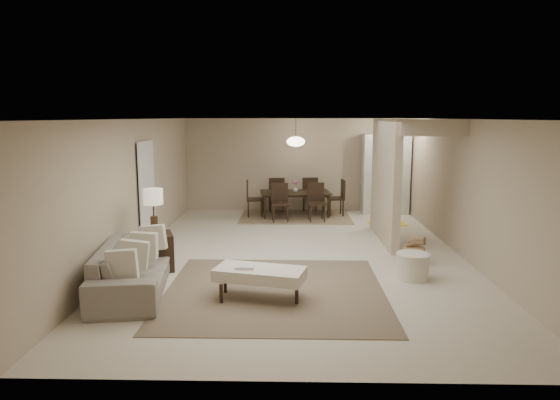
{
  "coord_description": "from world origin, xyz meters",
  "views": [
    {
      "loc": [
        -0.12,
        -8.98,
        2.54
      ],
      "look_at": [
        -0.33,
        -0.07,
        1.05
      ],
      "focal_mm": 32.0,
      "sensor_mm": 36.0,
      "label": 1
    }
  ],
  "objects_px": {
    "ottoman_bench": "(260,274)",
    "side_table": "(155,252)",
    "round_pouf": "(412,266)",
    "wicker_basket": "(415,256)",
    "pantry_cabinet": "(385,174)",
    "dining_table": "(295,204)",
    "sofa": "(133,268)"
  },
  "relations": [
    {
      "from": "side_table",
      "to": "sofa",
      "type": "bearing_deg",
      "value": -92.81
    },
    {
      "from": "pantry_cabinet",
      "to": "sofa",
      "type": "distance_m",
      "value": 7.81
    },
    {
      "from": "sofa",
      "to": "wicker_basket",
      "type": "height_order",
      "value": "sofa"
    },
    {
      "from": "side_table",
      "to": "round_pouf",
      "type": "xyz_separation_m",
      "value": [
        4.2,
        -0.38,
        -0.1
      ]
    },
    {
      "from": "pantry_cabinet",
      "to": "wicker_basket",
      "type": "bearing_deg",
      "value": -93.97
    },
    {
      "from": "ottoman_bench",
      "to": "wicker_basket",
      "type": "relative_size",
      "value": 3.89
    },
    {
      "from": "side_table",
      "to": "dining_table",
      "type": "relative_size",
      "value": 0.34
    },
    {
      "from": "side_table",
      "to": "dining_table",
      "type": "bearing_deg",
      "value": 62.91
    },
    {
      "from": "side_table",
      "to": "wicker_basket",
      "type": "distance_m",
      "value": 4.45
    },
    {
      "from": "round_pouf",
      "to": "dining_table",
      "type": "xyz_separation_m",
      "value": [
        -1.82,
        5.03,
        0.11
      ]
    },
    {
      "from": "pantry_cabinet",
      "to": "ottoman_bench",
      "type": "xyz_separation_m",
      "value": [
        -2.91,
        -6.42,
        -0.69
      ]
    },
    {
      "from": "pantry_cabinet",
      "to": "ottoman_bench",
      "type": "height_order",
      "value": "pantry_cabinet"
    },
    {
      "from": "round_pouf",
      "to": "dining_table",
      "type": "relative_size",
      "value": 0.29
    },
    {
      "from": "side_table",
      "to": "dining_table",
      "type": "xyz_separation_m",
      "value": [
        2.38,
        4.65,
        0.01
      ]
    },
    {
      "from": "pantry_cabinet",
      "to": "ottoman_bench",
      "type": "distance_m",
      "value": 7.08
    },
    {
      "from": "side_table",
      "to": "wicker_basket",
      "type": "xyz_separation_m",
      "value": [
        4.43,
        0.42,
        -0.16
      ]
    },
    {
      "from": "sofa",
      "to": "pantry_cabinet",
      "type": "bearing_deg",
      "value": -46.51
    },
    {
      "from": "sofa",
      "to": "ottoman_bench",
      "type": "relative_size",
      "value": 1.75
    },
    {
      "from": "ottoman_bench",
      "to": "side_table",
      "type": "height_order",
      "value": "side_table"
    },
    {
      "from": "sofa",
      "to": "ottoman_bench",
      "type": "bearing_deg",
      "value": -107.43
    },
    {
      "from": "dining_table",
      "to": "pantry_cabinet",
      "type": "bearing_deg",
      "value": 5.09
    },
    {
      "from": "pantry_cabinet",
      "to": "wicker_basket",
      "type": "relative_size",
      "value": 6.07
    },
    {
      "from": "round_pouf",
      "to": "wicker_basket",
      "type": "distance_m",
      "value": 0.83
    },
    {
      "from": "ottoman_bench",
      "to": "dining_table",
      "type": "distance_m",
      "value": 5.99
    },
    {
      "from": "side_table",
      "to": "wicker_basket",
      "type": "height_order",
      "value": "side_table"
    },
    {
      "from": "sofa",
      "to": "round_pouf",
      "type": "height_order",
      "value": "sofa"
    },
    {
      "from": "round_pouf",
      "to": "wicker_basket",
      "type": "bearing_deg",
      "value": 74.05
    },
    {
      "from": "sofa",
      "to": "round_pouf",
      "type": "bearing_deg",
      "value": -89.83
    },
    {
      "from": "ottoman_bench",
      "to": "side_table",
      "type": "relative_size",
      "value": 2.19
    },
    {
      "from": "side_table",
      "to": "dining_table",
      "type": "distance_m",
      "value": 5.22
    },
    {
      "from": "dining_table",
      "to": "wicker_basket",
      "type": "bearing_deg",
      "value": -69.83
    },
    {
      "from": "wicker_basket",
      "to": "dining_table",
      "type": "height_order",
      "value": "dining_table"
    }
  ]
}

